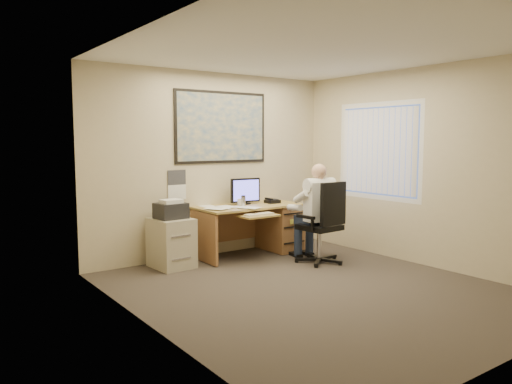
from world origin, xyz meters
TOP-DOWN VIEW (x-y plane):
  - room_shell at (0.00, 0.00)m, footprint 4.00×4.50m
  - desk at (0.73, 1.90)m, footprint 1.60×0.97m
  - world_map at (0.15, 2.23)m, footprint 1.56×0.03m
  - wall_calendar at (-0.60, 2.24)m, footprint 0.28×0.01m
  - window_blinds at (1.97, 0.80)m, footprint 0.06×1.40m
  - filing_cabinet at (-0.87, 1.91)m, footprint 0.52×0.60m
  - office_chair at (0.93, 0.88)m, footprint 0.73×0.73m
  - person at (0.94, 0.97)m, footprint 0.66×0.87m

SIDE VIEW (x-z plane):
  - office_chair at x=0.93m, z-range -0.24..0.91m
  - filing_cabinet at x=-0.87m, z-range -0.07..0.86m
  - desk at x=0.73m, z-range -0.13..1.01m
  - person at x=0.94m, z-range 0.00..1.38m
  - wall_calendar at x=-0.60m, z-range 0.87..1.29m
  - room_shell at x=0.00m, z-range 0.00..2.70m
  - window_blinds at x=1.97m, z-range 0.90..2.20m
  - world_map at x=0.15m, z-range 1.37..2.43m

